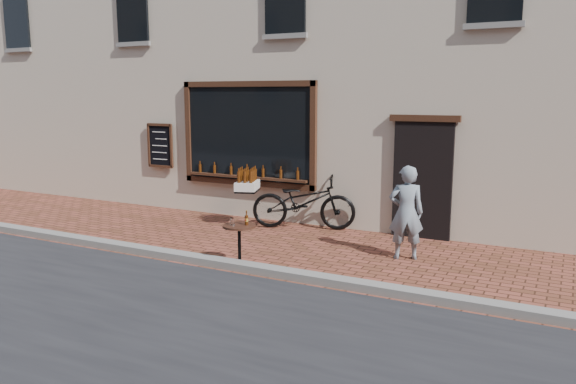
% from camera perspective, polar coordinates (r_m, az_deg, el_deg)
% --- Properties ---
extents(ground, '(90.00, 90.00, 0.00)m').
position_cam_1_polar(ground, '(8.64, -5.01, -8.32)').
color(ground, '#5C2F1D').
rests_on(ground, ground).
extents(kerb, '(90.00, 0.25, 0.12)m').
position_cam_1_polar(kerb, '(8.79, -4.32, -7.59)').
color(kerb, slate).
rests_on(kerb, ground).
extents(cargo_bicycle, '(2.50, 1.42, 1.18)m').
position_cam_1_polar(cargo_bicycle, '(11.33, 1.39, -0.95)').
color(cargo_bicycle, black).
rests_on(cargo_bicycle, ground).
extents(bistro_table, '(0.52, 0.52, 0.90)m').
position_cam_1_polar(bistro_table, '(8.89, -4.95, -4.56)').
color(bistro_table, black).
rests_on(bistro_table, ground).
extents(pedestrian, '(0.67, 0.56, 1.56)m').
position_cam_1_polar(pedestrian, '(9.41, 11.91, -2.05)').
color(pedestrian, slate).
rests_on(pedestrian, ground).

